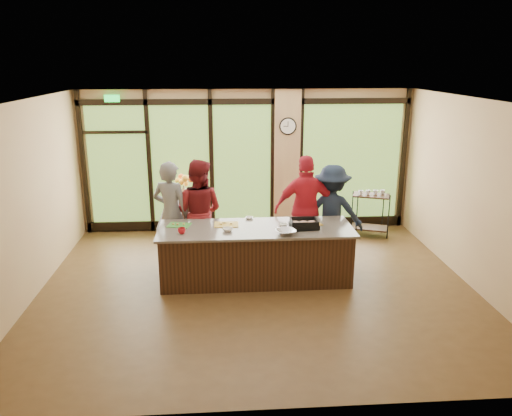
{
  "coord_description": "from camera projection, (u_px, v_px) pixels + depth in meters",
  "views": [
    {
      "loc": [
        -0.55,
        -7.45,
        3.57
      ],
      "look_at": [
        0.01,
        0.4,
        1.23
      ],
      "focal_mm": 35.0,
      "sensor_mm": 36.0,
      "label": 1
    }
  ],
  "objects": [
    {
      "name": "cutting_board_left",
      "position": [
        179.0,
        225.0,
        8.31
      ],
      "size": [
        0.42,
        0.35,
        0.01
      ],
      "primitive_type": "cube",
      "rotation": [
        0.0,
        0.0,
        -0.24
      ],
      "color": "#388831",
      "rests_on": "countertop"
    },
    {
      "name": "cook_right",
      "position": [
        332.0,
        213.0,
        9.1
      ],
      "size": [
        1.27,
        0.91,
        1.78
      ],
      "primitive_type": "imported",
      "rotation": [
        0.0,
        0.0,
        2.9
      ],
      "color": "#161F31",
      "rests_on": "floor"
    },
    {
      "name": "floor",
      "position": [
        257.0,
        287.0,
        8.18
      ],
      "size": [
        7.0,
        7.0,
        0.0
      ],
      "primitive_type": "plane",
      "color": "#4D351B",
      "rests_on": "ground"
    },
    {
      "name": "right_wall",
      "position": [
        475.0,
        194.0,
        7.99
      ],
      "size": [
        0.0,
        6.0,
        6.0
      ],
      "primitive_type": "plane",
      "rotation": [
        1.57,
        0.0,
        -1.57
      ],
      "color": "tan",
      "rests_on": "floor"
    },
    {
      "name": "back_wall",
      "position": [
        247.0,
        161.0,
        10.62
      ],
      "size": [
        7.0,
        0.0,
        7.0
      ],
      "primitive_type": "plane",
      "rotation": [
        1.57,
        0.0,
        0.0
      ],
      "color": "tan",
      "rests_on": "floor"
    },
    {
      "name": "window_wall",
      "position": [
        255.0,
        166.0,
        10.62
      ],
      "size": [
        6.9,
        0.12,
        3.0
      ],
      "color": "tan",
      "rests_on": "floor"
    },
    {
      "name": "mixing_bowl",
      "position": [
        286.0,
        232.0,
        7.88
      ],
      "size": [
        0.38,
        0.38,
        0.08
      ],
      "primitive_type": "imported",
      "rotation": [
        0.0,
        0.0,
        0.26
      ],
      "color": "silver",
      "rests_on": "countertop"
    },
    {
      "name": "cutting_board_right",
      "position": [
        310.0,
        224.0,
        8.36
      ],
      "size": [
        0.43,
        0.37,
        0.01
      ],
      "primitive_type": "cube",
      "rotation": [
        0.0,
        0.0,
        0.34
      ],
      "color": "gold",
      "rests_on": "countertop"
    },
    {
      "name": "cook_midright",
      "position": [
        306.0,
        209.0,
        8.99
      ],
      "size": [
        1.16,
        0.51,
        1.97
      ],
      "primitive_type": "imported",
      "rotation": [
        0.0,
        0.0,
        3.12
      ],
      "color": "#B61C2B",
      "rests_on": "floor"
    },
    {
      "name": "prep_bowl_near",
      "position": [
        228.0,
        230.0,
        8.03
      ],
      "size": [
        0.19,
        0.19,
        0.05
      ],
      "primitive_type": "imported",
      "rotation": [
        0.0,
        0.0,
        -0.13
      ],
      "color": "white",
      "rests_on": "countertop"
    },
    {
      "name": "red_ramekin",
      "position": [
        182.0,
        231.0,
        7.9
      ],
      "size": [
        0.15,
        0.15,
        0.1
      ],
      "primitive_type": "imported",
      "rotation": [
        0.0,
        0.0,
        0.23
      ],
      "color": "#B2111B",
      "rests_on": "countertop"
    },
    {
      "name": "prep_bowl_mid",
      "position": [
        283.0,
        225.0,
        8.27
      ],
      "size": [
        0.16,
        0.16,
        0.04
      ],
      "primitive_type": "imported",
      "rotation": [
        0.0,
        0.0,
        -0.22
      ],
      "color": "white",
      "rests_on": "countertop"
    },
    {
      "name": "wall_clock",
      "position": [
        288.0,
        126.0,
        10.33
      ],
      "size": [
        0.36,
        0.04,
        0.36
      ],
      "color": "black",
      "rests_on": "window_wall"
    },
    {
      "name": "roasting_pan",
      "position": [
        304.0,
        226.0,
        8.17
      ],
      "size": [
        0.48,
        0.39,
        0.08
      ],
      "primitive_type": "cube",
      "rotation": [
        0.0,
        0.0,
        0.13
      ],
      "color": "black",
      "rests_on": "countertop"
    },
    {
      "name": "cook_midleft",
      "position": [
        198.0,
        212.0,
        8.95
      ],
      "size": [
        1.11,
        0.97,
        1.91
      ],
      "primitive_type": "imported",
      "rotation": [
        0.0,
        0.0,
        2.83
      ],
      "color": "maroon",
      "rests_on": "floor"
    },
    {
      "name": "countertop",
      "position": [
        256.0,
        229.0,
        8.21
      ],
      "size": [
        3.2,
        1.1,
        0.04
      ],
      "primitive_type": "cube",
      "color": "slate",
      "rests_on": "island_base"
    },
    {
      "name": "ceiling",
      "position": [
        257.0,
        100.0,
        7.32
      ],
      "size": [
        7.0,
        7.0,
        0.0
      ],
      "primitive_type": "plane",
      "rotation": [
        3.14,
        0.0,
        0.0
      ],
      "color": "white",
      "rests_on": "back_wall"
    },
    {
      "name": "island_base",
      "position": [
        256.0,
        255.0,
        8.34
      ],
      "size": [
        3.1,
        1.0,
        0.88
      ],
      "primitive_type": "cube",
      "color": "#331C11",
      "rests_on": "floor"
    },
    {
      "name": "cook_left",
      "position": [
        171.0,
        214.0,
        8.85
      ],
      "size": [
        0.82,
        0.7,
        1.9
      ],
      "primitive_type": "imported",
      "rotation": [
        0.0,
        0.0,
        2.71
      ],
      "color": "slate",
      "rests_on": "floor"
    },
    {
      "name": "left_wall",
      "position": [
        26.0,
        203.0,
        7.51
      ],
      "size": [
        0.0,
        6.0,
        6.0
      ],
      "primitive_type": "plane",
      "rotation": [
        1.57,
        0.0,
        1.57
      ],
      "color": "tan",
      "rests_on": "floor"
    },
    {
      "name": "cutting_board_center",
      "position": [
        226.0,
        224.0,
        8.34
      ],
      "size": [
        0.41,
        0.31,
        0.01
      ],
      "primitive_type": "cube",
      "rotation": [
        0.0,
        0.0,
        -0.03
      ],
      "color": "gold",
      "rests_on": "countertop"
    },
    {
      "name": "flower_stand",
      "position": [
        185.0,
        217.0,
        10.32
      ],
      "size": [
        0.5,
        0.5,
        0.88
      ],
      "primitive_type": "cube",
      "rotation": [
        0.0,
        0.0,
        0.15
      ],
      "color": "#331C11",
      "rests_on": "floor"
    },
    {
      "name": "flower_vase",
      "position": [
        184.0,
        191.0,
        10.16
      ],
      "size": [
        0.24,
        0.24,
        0.24
      ],
      "primitive_type": "imported",
      "rotation": [
        0.0,
        0.0,
        0.06
      ],
      "color": "#947850",
      "rests_on": "flower_stand"
    },
    {
      "name": "bar_cart",
      "position": [
        370.0,
        209.0,
        10.37
      ],
      "size": [
        0.83,
        0.65,
        1.0
      ],
      "rotation": [
        0.0,
        0.0,
        -0.36
      ],
      "color": "#331C11",
      "rests_on": "floor"
    },
    {
      "name": "prep_bowl_far",
      "position": [
        249.0,
        218.0,
        8.66
      ],
      "size": [
        0.17,
        0.17,
        0.03
      ],
      "primitive_type": "imported",
      "rotation": [
        0.0,
        0.0,
        -0.36
      ],
      "color": "white",
      "rests_on": "countertop"
    }
  ]
}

